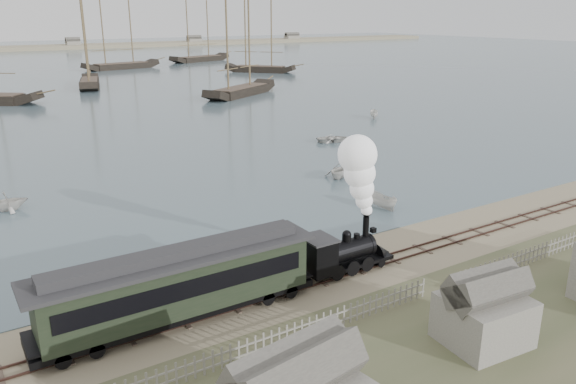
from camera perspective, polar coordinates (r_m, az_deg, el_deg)
ground at (r=37.51m, az=2.63°, el=-7.45°), size 600.00×600.00×0.00m
rail_track at (r=36.04m, az=4.48°, el=-8.52°), size 120.00×1.80×0.16m
picket_fence_west at (r=29.25m, az=-0.03°, el=-15.33°), size 19.00×0.10×1.20m
picket_fence_east at (r=41.18m, az=23.45°, el=-6.61°), size 15.00×0.10×1.20m
shed_mid at (r=31.14m, az=19.03°, el=-14.18°), size 4.00×3.50×3.60m
locomotive at (r=35.65m, az=7.16°, el=-2.09°), size 6.83×2.55×8.51m
passenger_coach at (r=30.57m, az=-11.00°, el=-9.02°), size 15.50×2.99×3.76m
beached_dinghy at (r=32.64m, az=-16.24°, el=-11.53°), size 3.21×4.10×0.78m
rowboat_1 at (r=52.63m, az=-26.61°, el=-0.81°), size 2.83×3.25×1.67m
rowboat_2 at (r=48.33m, az=9.41°, el=-0.90°), size 3.40×1.65×1.26m
rowboat_3 at (r=72.69m, az=4.61°, el=5.44°), size 4.10×4.92×0.88m
rowboat_4 at (r=56.44m, az=5.20°, el=2.27°), size 4.10×4.30×1.76m
rowboat_5 at (r=90.05m, az=8.71°, el=7.81°), size 3.23×2.92×1.23m
schooner_3 at (r=133.65m, az=-19.92°, el=14.24°), size 9.08×19.26×20.00m
schooner_4 at (r=113.64m, az=-4.94°, el=14.75°), size 20.72×15.03×20.00m
schooner_5 at (r=159.18m, az=-2.91°, el=15.64°), size 16.41×17.59×20.00m
schooner_8 at (r=175.53m, az=-16.83°, el=15.14°), size 23.59×9.64×20.00m
schooner_9 at (r=197.32m, az=-9.05°, el=15.87°), size 23.90×12.55×20.00m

